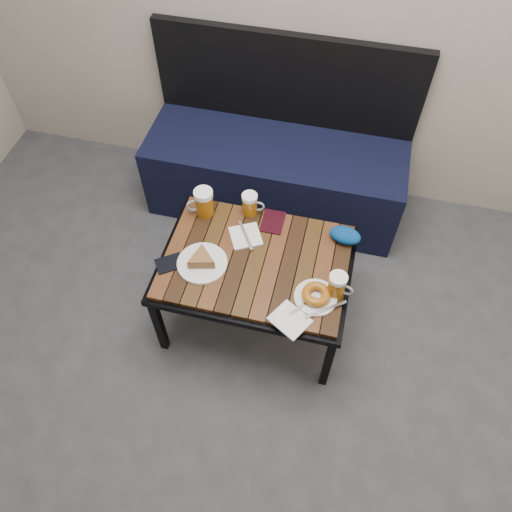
% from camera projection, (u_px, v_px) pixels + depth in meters
% --- Properties ---
extents(room_shell, '(4.00, 4.00, 4.00)m').
position_uv_depth(room_shell, '(270.00, 60.00, 0.85)').
color(room_shell, gray).
rests_on(room_shell, ground).
extents(bench, '(1.40, 0.50, 0.95)m').
position_uv_depth(bench, '(276.00, 168.00, 2.80)').
color(bench, black).
rests_on(bench, ground).
extents(cafe_table, '(0.84, 0.62, 0.47)m').
position_uv_depth(cafe_table, '(256.00, 266.00, 2.21)').
color(cafe_table, black).
rests_on(cafe_table, ground).
extents(beer_mug_left, '(0.13, 0.11, 0.14)m').
position_uv_depth(beer_mug_left, '(204.00, 202.00, 2.28)').
color(beer_mug_left, '#93530B').
rests_on(beer_mug_left, cafe_table).
extents(beer_mug_centre, '(0.11, 0.08, 0.12)m').
position_uv_depth(beer_mug_centre, '(250.00, 204.00, 2.29)').
color(beer_mug_centre, '#93530B').
rests_on(beer_mug_centre, cafe_table).
extents(beer_mug_right, '(0.11, 0.08, 0.12)m').
position_uv_depth(beer_mug_right, '(337.00, 285.00, 2.03)').
color(beer_mug_right, '#93530B').
rests_on(beer_mug_right, cafe_table).
extents(plate_pie, '(0.22, 0.22, 0.06)m').
position_uv_depth(plate_pie, '(202.00, 261.00, 2.14)').
color(plate_pie, white).
rests_on(plate_pie, cafe_table).
extents(plate_bagel, '(0.22, 0.20, 0.05)m').
position_uv_depth(plate_bagel, '(316.00, 296.00, 2.04)').
color(plate_bagel, white).
rests_on(plate_bagel, cafe_table).
extents(napkin_left, '(0.18, 0.18, 0.01)m').
position_uv_depth(napkin_left, '(246.00, 236.00, 2.25)').
color(napkin_left, white).
rests_on(napkin_left, cafe_table).
extents(napkin_right, '(0.19, 0.18, 0.01)m').
position_uv_depth(napkin_right, '(290.00, 320.00, 2.00)').
color(napkin_right, white).
rests_on(napkin_right, cafe_table).
extents(passport_navy, '(0.15, 0.14, 0.01)m').
position_uv_depth(passport_navy, '(170.00, 263.00, 2.16)').
color(passport_navy, black).
rests_on(passport_navy, cafe_table).
extents(passport_burgundy, '(0.10, 0.14, 0.01)m').
position_uv_depth(passport_burgundy, '(273.00, 222.00, 2.30)').
color(passport_burgundy, black).
rests_on(passport_burgundy, cafe_table).
extents(knit_pouch, '(0.15, 0.11, 0.06)m').
position_uv_depth(knit_pouch, '(345.00, 235.00, 2.22)').
color(knit_pouch, '#040B79').
rests_on(knit_pouch, cafe_table).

